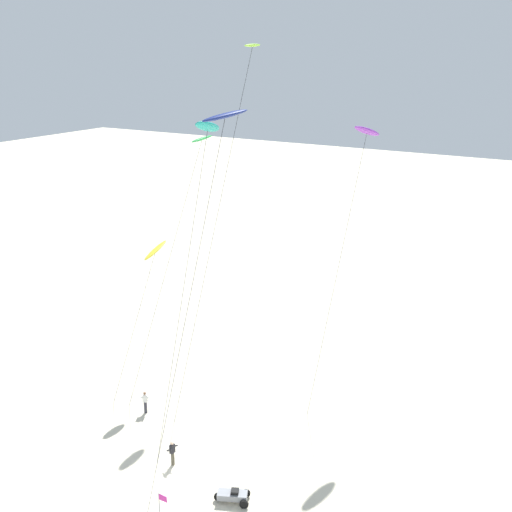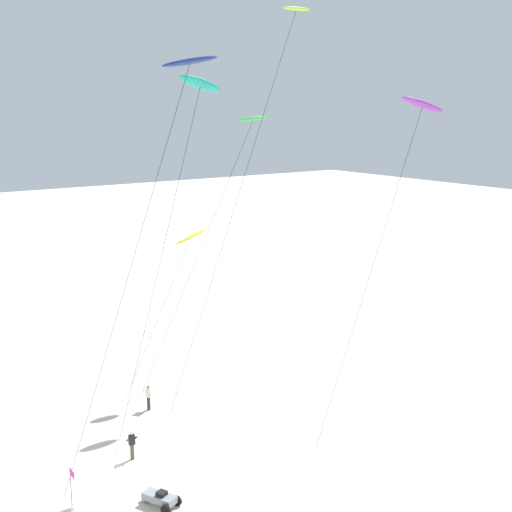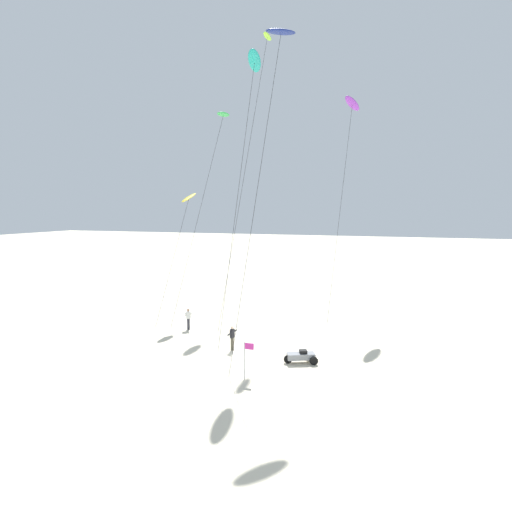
% 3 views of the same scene
% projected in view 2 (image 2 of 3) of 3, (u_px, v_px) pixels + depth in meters
% --- Properties ---
extents(ground_plane, '(260.00, 260.00, 0.00)m').
position_uv_depth(ground_plane, '(119.00, 475.00, 36.61)').
color(ground_plane, beige).
extents(kite_green, '(1.48, 9.85, 18.62)m').
position_uv_depth(kite_green, '(252.00, 123.00, 45.94)').
color(kite_green, green).
rests_on(kite_green, ground).
extents(kite_navy, '(2.02, 8.62, 21.65)m').
position_uv_depth(kite_navy, '(188.00, 66.00, 33.26)').
color(kite_navy, navy).
rests_on(kite_navy, ground).
extents(kite_purple, '(1.61, 8.04, 19.87)m').
position_uv_depth(kite_purple, '(422.00, 108.00, 38.64)').
color(kite_purple, purple).
rests_on(kite_purple, ground).
extents(kite_teal, '(1.44, 7.02, 20.98)m').
position_uv_depth(kite_teal, '(200.00, 87.00, 36.75)').
color(kite_teal, teal).
rests_on(kite_teal, ground).
extents(kite_yellow, '(0.99, 6.27, 11.10)m').
position_uv_depth(kite_yellow, '(191.00, 238.00, 46.69)').
color(kite_yellow, yellow).
rests_on(kite_yellow, ground).
extents(kite_lime, '(1.46, 10.05, 25.00)m').
position_uv_depth(kite_lime, '(292.00, 23.00, 41.30)').
color(kite_lime, '#8CD833').
rests_on(kite_lime, ground).
extents(kite_flyer_nearest, '(0.71, 0.70, 1.67)m').
position_uv_depth(kite_flyer_nearest, '(148.00, 397.00, 44.29)').
color(kite_flyer_nearest, '#33333D').
rests_on(kite_flyer_nearest, ground).
extents(kite_flyer_middle, '(0.55, 0.57, 1.67)m').
position_uv_depth(kite_flyer_middle, '(132.00, 444.00, 38.05)').
color(kite_flyer_middle, '#4C4738').
rests_on(kite_flyer_middle, ground).
extents(beach_buggy, '(2.10, 1.55, 0.82)m').
position_uv_depth(beach_buggy, '(160.00, 498.00, 33.65)').
color(beach_buggy, gray).
rests_on(beach_buggy, ground).
extents(marker_flag, '(0.56, 0.05, 2.10)m').
position_uv_depth(marker_flag, '(72.00, 480.00, 33.26)').
color(marker_flag, gray).
rests_on(marker_flag, ground).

